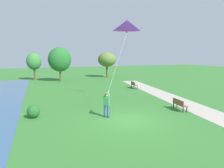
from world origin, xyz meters
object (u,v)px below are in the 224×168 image
(park_bench_far_walkway, at_px, (134,84))
(tree_treeline_center, at_px, (34,62))
(tree_behind_path, at_px, (107,60))
(person_kite_flyer, at_px, (107,103))
(park_bench_near_walkway, at_px, (179,104))
(flying_kite, at_px, (127,27))
(tree_treeline_left, at_px, (60,60))
(lakeside_shrub, at_px, (33,111))

(park_bench_far_walkway, height_order, tree_treeline_center, tree_treeline_center)
(tree_behind_path, bearing_deg, park_bench_far_walkway, -94.46)
(person_kite_flyer, xyz_separation_m, park_bench_near_walkway, (5.98, -0.46, -0.54))
(flying_kite, relative_size, tree_treeline_center, 1.21)
(tree_treeline_left, bearing_deg, person_kite_flyer, -87.75)
(flying_kite, bearing_deg, tree_treeline_left, 104.45)
(person_kite_flyer, distance_m, flying_kite, 7.86)
(park_bench_far_walkway, relative_size, lakeside_shrub, 1.66)
(person_kite_flyer, xyz_separation_m, tree_treeline_center, (-4.78, 23.78, 2.17))
(tree_behind_path, bearing_deg, person_kite_flyer, -110.01)
(park_bench_near_walkway, xyz_separation_m, lakeside_shrub, (-10.77, 2.16, -0.05))
(flying_kite, xyz_separation_m, park_bench_far_walkway, (3.96, 5.97, -6.38))
(person_kite_flyer, xyz_separation_m, flying_kite, (3.44, 3.98, 5.84))
(park_bench_far_walkway, bearing_deg, tree_treeline_left, 128.00)
(person_kite_flyer, bearing_deg, tree_treeline_left, 92.25)
(park_bench_near_walkway, relative_size, park_bench_far_walkway, 1.00)
(person_kite_flyer, distance_m, tree_treeline_left, 20.62)
(park_bench_far_walkway, height_order, lakeside_shrub, lakeside_shrub)
(person_kite_flyer, xyz_separation_m, tree_treeline_left, (-0.80, 20.44, 2.56))
(park_bench_near_walkway, xyz_separation_m, tree_behind_path, (2.45, 23.59, 2.96))
(lakeside_shrub, bearing_deg, park_bench_near_walkway, -11.34)
(tree_treeline_left, bearing_deg, lakeside_shrub, -102.03)
(park_bench_near_walkway, height_order, park_bench_far_walkway, same)
(tree_treeline_left, distance_m, lakeside_shrub, 19.41)
(park_bench_near_walkway, height_order, tree_treeline_left, tree_treeline_left)
(tree_behind_path, xyz_separation_m, lakeside_shrub, (-13.22, -21.43, -3.01))
(tree_treeline_center, relative_size, lakeside_shrub, 5.04)
(tree_treeline_center, xyz_separation_m, tree_behind_path, (13.20, -0.65, 0.26))
(lakeside_shrub, bearing_deg, tree_treeline_center, 89.96)
(tree_treeline_left, xyz_separation_m, tree_treeline_center, (-3.98, 3.34, -0.39))
(tree_treeline_left, distance_m, tree_treeline_center, 5.21)
(person_kite_flyer, height_order, tree_behind_path, tree_behind_path)
(person_kite_flyer, height_order, park_bench_near_walkway, person_kite_flyer)
(flying_kite, xyz_separation_m, park_bench_near_walkway, (2.54, -4.44, -6.38))
(tree_treeline_left, bearing_deg, park_bench_near_walkway, -72.02)
(person_kite_flyer, relative_size, tree_treeline_center, 0.39)
(tree_treeline_left, bearing_deg, flying_kite, -75.55)
(park_bench_near_walkway, bearing_deg, flying_kite, 119.78)
(person_kite_flyer, distance_m, tree_behind_path, 24.74)
(park_bench_far_walkway, height_order, tree_treeline_left, tree_treeline_left)
(tree_treeline_center, bearing_deg, lakeside_shrub, -90.04)
(flying_kite, height_order, tree_treeline_center, flying_kite)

